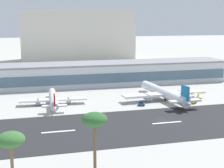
% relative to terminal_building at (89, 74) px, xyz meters
% --- Properties ---
extents(ground_plane, '(1400.00, 1400.00, 0.00)m').
position_rel_terminal_building_xyz_m(ground_plane, '(12.40, -83.56, -6.69)').
color(ground_plane, '#B2AFA8').
extents(runway_strip, '(800.00, 42.04, 0.08)m').
position_rel_terminal_building_xyz_m(runway_strip, '(12.40, -86.98, -6.65)').
color(runway_strip, '#262628').
rests_on(runway_strip, ground_plane).
extents(runway_centreline_dash_3, '(12.00, 1.20, 0.01)m').
position_rel_terminal_building_xyz_m(runway_centreline_dash_3, '(-28.67, -86.98, -6.60)').
color(runway_centreline_dash_3, white).
rests_on(runway_centreline_dash_3, runway_strip).
extents(runway_centreline_dash_4, '(12.00, 1.20, 0.01)m').
position_rel_terminal_building_xyz_m(runway_centreline_dash_4, '(12.90, -86.98, -6.60)').
color(runway_centreline_dash_4, white).
rests_on(runway_centreline_dash_4, runway_strip).
extents(terminal_building, '(176.80, 25.82, 13.37)m').
position_rel_terminal_building_xyz_m(terminal_building, '(0.00, 0.00, 0.00)').
color(terminal_building, silver).
rests_on(terminal_building, ground_plane).
extents(distant_hotel_block, '(110.46, 37.20, 48.73)m').
position_rel_terminal_building_xyz_m(distant_hotel_block, '(15.87, 138.82, 17.68)').
color(distant_hotel_block, beige).
rests_on(distant_hotel_block, ground_plane).
extents(airliner_red_tail_gate_0, '(31.48, 39.09, 8.16)m').
position_rel_terminal_building_xyz_m(airliner_red_tail_gate_0, '(-26.50, -46.60, -4.09)').
color(airliner_red_tail_gate_0, white).
rests_on(airliner_red_tail_gate_0, ground_plane).
extents(airliner_blue_tail_gate_1, '(43.14, 51.83, 10.81)m').
position_rel_terminal_building_xyz_m(airliner_blue_tail_gate_1, '(27.51, -51.77, -3.24)').
color(airliner_blue_tail_gate_1, silver).
rests_on(airliner_blue_tail_gate_1, ground_plane).
extents(service_baggage_tug_0, '(3.58, 2.90, 2.20)m').
position_rel_terminal_building_xyz_m(service_baggage_tug_0, '(12.48, -59.18, -5.64)').
color(service_baggage_tug_0, '#23569E').
rests_on(service_baggage_tug_0, ground_plane).
extents(service_fuel_truck_1, '(7.63, 8.04, 3.95)m').
position_rel_terminal_building_xyz_m(service_fuel_truck_1, '(39.86, -58.87, -4.66)').
color(service_fuel_truck_1, gold).
rests_on(service_fuel_truck_1, ground_plane).
extents(palm_tree_0, '(5.96, 5.96, 15.79)m').
position_rel_terminal_building_xyz_m(palm_tree_0, '(-43.34, -132.37, 7.06)').
color(palm_tree_0, brown).
rests_on(palm_tree_0, ground_plane).
extents(palm_tree_1, '(6.21, 6.21, 17.12)m').
position_rel_terminal_building_xyz_m(palm_tree_1, '(-24.02, -126.48, 8.22)').
color(palm_tree_1, brown).
rests_on(palm_tree_1, ground_plane).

